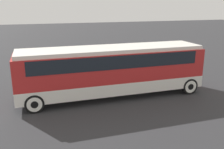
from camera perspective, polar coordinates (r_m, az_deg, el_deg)
ground_plane at (r=15.72m, az=0.00°, el=-4.85°), size 120.00×120.00×0.00m
tour_bus at (r=15.19m, az=0.35°, el=1.73°), size 11.28×2.66×3.07m
parked_car_near at (r=20.46m, az=-13.30°, el=1.84°), size 4.70×1.80×1.49m
parked_car_mid at (r=23.32m, az=-11.27°, el=3.55°), size 4.20×1.91×1.39m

